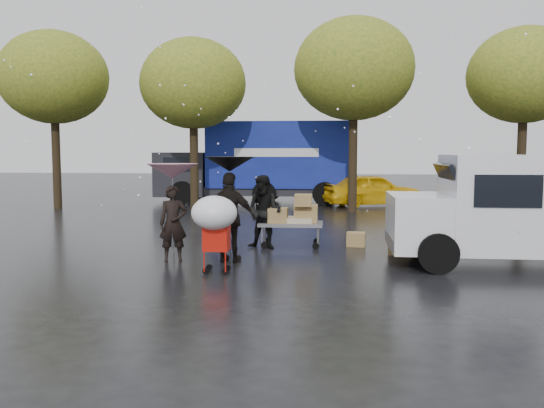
# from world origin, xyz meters

# --- Properties ---
(ground) EXTENTS (90.00, 90.00, 0.00)m
(ground) POSITION_xyz_m (0.00, 0.00, 0.00)
(ground) COLOR black
(ground) RESTS_ON ground
(person_pink) EXTENTS (0.65, 0.51, 1.57)m
(person_pink) POSITION_xyz_m (-1.51, -0.04, 0.79)
(person_pink) COLOR black
(person_pink) RESTS_ON ground
(person_middle) EXTENTS (0.94, 0.80, 1.71)m
(person_middle) POSITION_xyz_m (0.18, 1.69, 0.86)
(person_middle) COLOR black
(person_middle) RESTS_ON ground
(person_black) EXTENTS (1.15, 0.64, 1.85)m
(person_black) POSITION_xyz_m (-0.32, -0.03, 0.92)
(person_black) COLOR black
(person_black) RESTS_ON ground
(umbrella_pink) EXTENTS (1.05, 1.05, 2.02)m
(umbrella_pink) POSITION_xyz_m (-1.51, -0.04, 1.86)
(umbrella_pink) COLOR #4C4C4C
(umbrella_pink) RESTS_ON ground
(umbrella_black) EXTENTS (1.01, 1.01, 2.16)m
(umbrella_black) POSITION_xyz_m (-0.32, -0.03, 2.01)
(umbrella_black) COLOR #4C4C4C
(umbrella_black) RESTS_ON ground
(vendor_cart) EXTENTS (1.52, 0.80, 1.27)m
(vendor_cart) POSITION_xyz_m (0.87, 1.96, 0.73)
(vendor_cart) COLOR slate
(vendor_cart) RESTS_ON ground
(shopping_cart) EXTENTS (0.84, 0.84, 1.46)m
(shopping_cart) POSITION_xyz_m (-0.39, -1.23, 1.06)
(shopping_cart) COLOR red
(shopping_cart) RESTS_ON ground
(white_van) EXTENTS (4.91, 2.18, 2.20)m
(white_van) POSITION_xyz_m (5.54, 0.24, 1.16)
(white_van) COLOR silver
(white_van) RESTS_ON ground
(blue_truck) EXTENTS (8.30, 2.60, 3.50)m
(blue_truck) POSITION_xyz_m (-1.40, 13.38, 1.76)
(blue_truck) COLOR navy
(blue_truck) RESTS_ON ground
(box_ground_near) EXTENTS (0.52, 0.44, 0.41)m
(box_ground_near) POSITION_xyz_m (3.23, 1.21, 0.21)
(box_ground_near) COLOR olive
(box_ground_near) RESTS_ON ground
(box_ground_far) EXTENTS (0.47, 0.38, 0.34)m
(box_ground_far) POSITION_xyz_m (2.33, 2.20, 0.17)
(box_ground_far) COLOR olive
(box_ground_far) RESTS_ON ground
(yellow_taxi) EXTENTS (4.29, 2.81, 1.36)m
(yellow_taxi) POSITION_xyz_m (3.40, 12.21, 0.68)
(yellow_taxi) COLOR #EDB30C
(yellow_taxi) RESTS_ON ground
(tree_row) EXTENTS (21.60, 4.40, 7.12)m
(tree_row) POSITION_xyz_m (-0.47, 10.00, 5.02)
(tree_row) COLOR black
(tree_row) RESTS_ON ground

